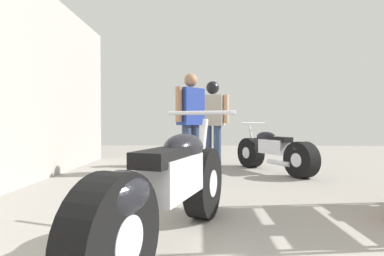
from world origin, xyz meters
TOP-DOWN VIEW (x-y plane):
  - ground_plane at (0.00, 3.29)m, footprint 15.77×15.77m
  - garage_partition_left at (-2.64, 3.29)m, footprint 0.08×7.23m
  - motorcycle_maroon_cruiser at (-0.43, 1.67)m, footprint 0.91×2.04m
  - motorcycle_black_naked at (1.09, 5.00)m, footprint 1.07×1.76m
  - mechanic_in_blue at (-0.38, 4.90)m, footprint 0.54×0.58m
  - mechanic_with_helmet at (0.04, 5.84)m, footprint 0.67×0.38m

SIDE VIEW (x-z plane):
  - ground_plane at x=0.00m, z-range 0.00..0.00m
  - motorcycle_black_naked at x=1.09m, z-range -0.08..0.79m
  - motorcycle_maroon_cruiser at x=-0.43m, z-range -0.07..0.91m
  - mechanic_in_blue at x=-0.38m, z-range 0.11..1.83m
  - mechanic_with_helmet at x=0.04m, z-range 0.17..1.88m
  - garage_partition_left at x=-2.64m, z-range 0.00..2.93m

